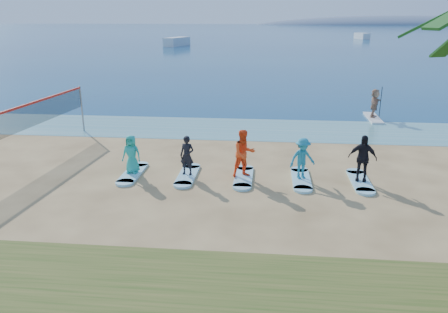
# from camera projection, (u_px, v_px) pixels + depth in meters

# --- Properties ---
(ground) EXTENTS (600.00, 600.00, 0.00)m
(ground) POSITION_uv_depth(u_px,v_px,m) (226.00, 206.00, 14.76)
(ground) COLOR tan
(ground) RESTS_ON ground
(shallow_water) EXTENTS (600.00, 600.00, 0.00)m
(shallow_water) POSITION_uv_depth(u_px,v_px,m) (244.00, 129.00, 24.70)
(shallow_water) COLOR teal
(shallow_water) RESTS_ON ground
(ocean) EXTENTS (600.00, 600.00, 0.00)m
(ocean) POSITION_uv_depth(u_px,v_px,m) (266.00, 32.00, 166.18)
(ocean) COLOR navy
(ocean) RESTS_ON ground
(island_ridge) EXTENTS (220.00, 56.00, 18.00)m
(island_ridge) POSITION_uv_depth(u_px,v_px,m) (411.00, 25.00, 289.74)
(island_ridge) COLOR slate
(island_ridge) RESTS_ON ground
(volleyball_net) EXTENTS (0.76, 9.07, 2.50)m
(volleyball_net) POSITION_uv_depth(u_px,v_px,m) (32.00, 115.00, 19.46)
(volleyball_net) COLOR gray
(volleyball_net) RESTS_ON ground
(paddleboard) EXTENTS (0.76, 3.01, 0.12)m
(paddleboard) POSITION_uv_depth(u_px,v_px,m) (373.00, 118.00, 27.09)
(paddleboard) COLOR silver
(paddleboard) RESTS_ON ground
(paddleboarder) EXTENTS (1.08, 1.69, 1.74)m
(paddleboarder) POSITION_uv_depth(u_px,v_px,m) (375.00, 103.00, 26.80)
(paddleboarder) COLOR tan
(paddleboarder) RESTS_ON paddleboard
(boat_offshore_a) EXTENTS (4.53, 7.78, 1.73)m
(boat_offshore_a) POSITION_uv_depth(u_px,v_px,m) (177.00, 46.00, 90.98)
(boat_offshore_a) COLOR silver
(boat_offshore_a) RESTS_ON ground
(boat_offshore_b) EXTENTS (3.45, 5.83, 1.53)m
(boat_offshore_b) POSITION_uv_depth(u_px,v_px,m) (362.00, 39.00, 117.32)
(boat_offshore_b) COLOR silver
(boat_offshore_b) RESTS_ON ground
(surfboard_0) EXTENTS (0.70, 2.20, 0.09)m
(surfboard_0) POSITION_uv_depth(u_px,v_px,m) (133.00, 173.00, 17.66)
(surfboard_0) COLOR #96D7E9
(surfboard_0) RESTS_ON ground
(student_0) EXTENTS (0.79, 0.55, 1.55)m
(student_0) POSITION_uv_depth(u_px,v_px,m) (131.00, 154.00, 17.40)
(student_0) COLOR teal
(student_0) RESTS_ON surfboard_0
(surfboard_1) EXTENTS (0.70, 2.20, 0.09)m
(surfboard_1) POSITION_uv_depth(u_px,v_px,m) (188.00, 175.00, 17.44)
(surfboard_1) COLOR #96D7E9
(surfboard_1) RESTS_ON ground
(student_1) EXTENTS (0.64, 0.49, 1.57)m
(student_1) POSITION_uv_depth(u_px,v_px,m) (187.00, 155.00, 17.19)
(student_1) COLOR black
(student_1) RESTS_ON surfboard_1
(surfboard_2) EXTENTS (0.70, 2.20, 0.09)m
(surfboard_2) POSITION_uv_depth(u_px,v_px,m) (244.00, 177.00, 17.23)
(surfboard_2) COLOR #96D7E9
(surfboard_2) RESTS_ON ground
(student_2) EXTENTS (1.13, 1.03, 1.88)m
(student_2) POSITION_uv_depth(u_px,v_px,m) (244.00, 153.00, 16.93)
(student_2) COLOR #FF4B1A
(student_2) RESTS_ON surfboard_2
(surfboard_3) EXTENTS (0.70, 2.20, 0.09)m
(surfboard_3) POSITION_uv_depth(u_px,v_px,m) (301.00, 179.00, 17.02)
(surfboard_3) COLOR #96D7E9
(surfboard_3) RESTS_ON ground
(student_3) EXTENTS (1.20, 0.97, 1.62)m
(student_3) POSITION_uv_depth(u_px,v_px,m) (302.00, 158.00, 16.76)
(student_3) COLOR teal
(student_3) RESTS_ON surfboard_3
(surfboard_4) EXTENTS (0.70, 2.20, 0.09)m
(surfboard_4) POSITION_uv_depth(u_px,v_px,m) (360.00, 181.00, 16.81)
(surfboard_4) COLOR #96D7E9
(surfboard_4) RESTS_ON ground
(student_4) EXTENTS (1.12, 0.66, 1.80)m
(student_4) POSITION_uv_depth(u_px,v_px,m) (362.00, 158.00, 16.52)
(student_4) COLOR black
(student_4) RESTS_ON surfboard_4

